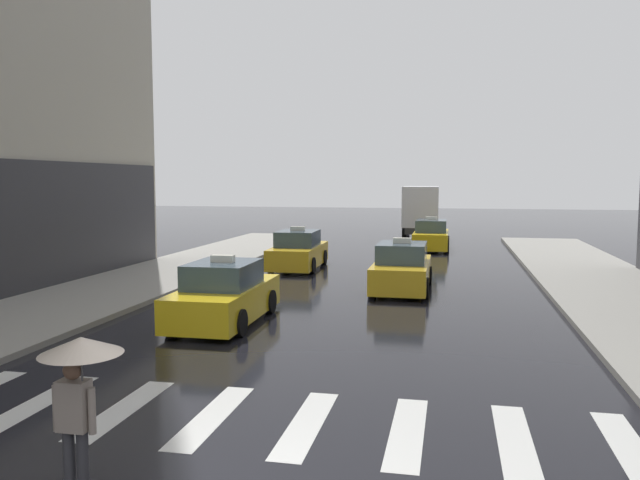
% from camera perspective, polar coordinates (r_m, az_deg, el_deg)
% --- Properties ---
extents(crosswalk_markings, '(11.30, 2.80, 0.01)m').
position_cam_1_polar(crosswalk_markings, '(10.34, -5.55, -15.81)').
color(crosswalk_markings, silver).
rests_on(crosswalk_markings, ground).
extents(taxi_lead, '(1.97, 4.56, 1.80)m').
position_cam_1_polar(taxi_lead, '(16.85, -8.62, -4.97)').
color(taxi_lead, yellow).
rests_on(taxi_lead, ground).
extents(taxi_second, '(1.94, 4.54, 1.80)m').
position_cam_1_polar(taxi_second, '(21.73, 7.39, -2.62)').
color(taxi_second, gold).
rests_on(taxi_second, ground).
extents(taxi_third, '(2.01, 4.58, 1.80)m').
position_cam_1_polar(taxi_third, '(26.82, -1.98, -1.06)').
color(taxi_third, gold).
rests_on(taxi_third, ground).
extents(taxi_fourth, '(1.94, 4.54, 1.80)m').
position_cam_1_polar(taxi_fourth, '(34.61, 9.98, 0.32)').
color(taxi_fourth, yellow).
rests_on(taxi_fourth, ground).
extents(box_truck, '(2.41, 7.59, 3.35)m').
position_cam_1_polar(box_truck, '(42.08, 9.11, 2.76)').
color(box_truck, '#2D2D2D').
rests_on(box_truck, ground).
extents(pedestrian_with_umbrella, '(0.96, 0.96, 1.94)m').
position_cam_1_polar(pedestrian_with_umbrella, '(7.99, -20.94, -11.11)').
color(pedestrian_with_umbrella, '#333338').
rests_on(pedestrian_with_umbrella, ground).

